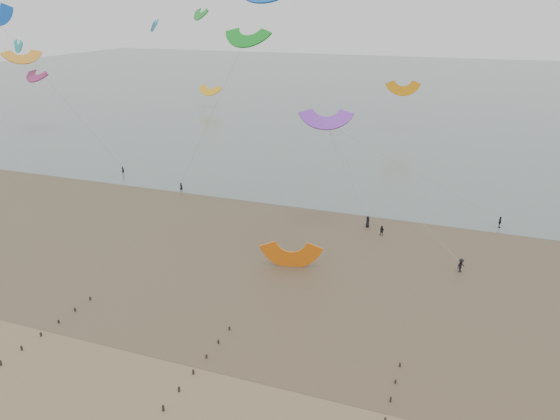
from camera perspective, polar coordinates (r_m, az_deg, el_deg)
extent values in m
plane|color=brown|center=(53.20, -15.23, -17.83)|extent=(500.00, 500.00, 0.00)
plane|color=#475654|center=(236.57, 14.06, 12.20)|extent=(500.00, 500.00, 0.00)
plane|color=#473A28|center=(79.71, -0.83, -3.37)|extent=(500.00, 500.00, 0.00)
ellipsoid|color=slate|center=(77.66, -16.94, -5.01)|extent=(23.60, 14.36, 0.01)
ellipsoid|color=slate|center=(79.25, 8.10, -3.74)|extent=(33.64, 18.32, 0.01)
ellipsoid|color=slate|center=(103.76, -20.85, 1.04)|extent=(26.95, 14.22, 0.01)
cube|color=black|center=(60.61, -27.16, -14.06)|extent=(0.16, 0.16, 0.59)
cube|color=black|center=(62.03, -25.39, -12.92)|extent=(0.16, 0.16, 0.57)
cube|color=black|center=(63.53, -23.71, -11.81)|extent=(0.16, 0.16, 0.54)
cube|color=black|center=(65.11, -22.13, -10.76)|extent=(0.16, 0.16, 0.51)
cube|color=black|center=(66.75, -20.63, -9.74)|extent=(0.16, 0.16, 0.48)
cube|color=black|center=(68.45, -19.22, -8.77)|extent=(0.16, 0.16, 0.45)
cube|color=black|center=(50.44, -12.10, -19.62)|extent=(0.16, 0.16, 0.59)
cube|color=black|center=(52.15, -10.51, -17.96)|extent=(0.16, 0.16, 0.57)
cube|color=black|center=(53.92, -9.04, -16.39)|extent=(0.16, 0.16, 0.54)
cube|color=black|center=(55.77, -7.70, -14.92)|extent=(0.16, 0.16, 0.51)
cube|color=black|center=(57.67, -6.45, -13.54)|extent=(0.16, 0.16, 0.48)
cube|color=black|center=(59.63, -5.30, -12.24)|extent=(0.16, 0.16, 0.45)
cube|color=black|center=(49.26, 10.95, -20.72)|extent=(0.16, 0.16, 0.54)
cube|color=black|center=(51.27, 11.49, -18.85)|extent=(0.16, 0.16, 0.51)
cube|color=black|center=(53.34, 11.98, -17.13)|extent=(0.16, 0.16, 0.48)
cube|color=black|center=(55.45, 12.42, -15.53)|extent=(0.16, 0.16, 0.45)
imported|color=black|center=(102.46, -10.29, 2.36)|extent=(0.65, 0.45, 1.74)
imported|color=black|center=(91.05, 21.99, -1.19)|extent=(0.49, 1.09, 1.82)
imported|color=black|center=(85.77, 9.14, -1.20)|extent=(0.98, 1.06, 1.82)
imported|color=black|center=(83.09, 10.59, -2.14)|extent=(0.89, 0.78, 1.54)
imported|color=black|center=(116.27, -16.10, 4.03)|extent=(0.60, 0.42, 1.58)
imported|color=black|center=(74.53, 18.38, -5.51)|extent=(1.29, 1.38, 1.87)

